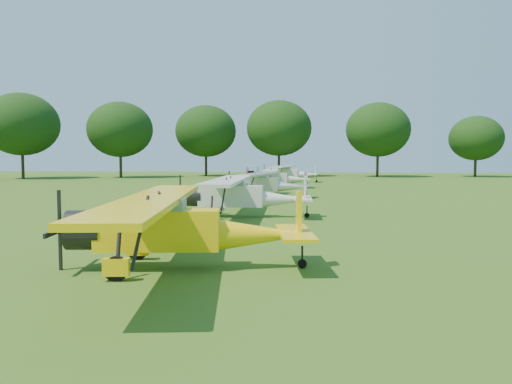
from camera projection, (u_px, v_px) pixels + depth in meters
ground at (242, 214)px, 28.65m from camera, size 160.00×160.00×0.00m
tree_belt at (305, 71)px, 27.83m from camera, size 137.36×130.27×14.52m
aircraft_2 at (177, 223)px, 14.40m from camera, size 7.43×11.78×2.31m
aircraft_3 at (241, 193)px, 26.96m from camera, size 7.26×11.56×2.28m
aircraft_4 at (266, 182)px, 40.14m from camera, size 6.83×10.83×2.13m
aircraft_5 at (277, 176)px, 52.97m from camera, size 6.70×10.66×2.10m
aircraft_6 at (289, 172)px, 65.51m from camera, size 7.39×11.75×2.31m
aircraft_7 at (289, 171)px, 78.50m from camera, size 6.18×9.82×1.94m
golf_cart at (252, 174)px, 79.49m from camera, size 2.48×1.91×1.88m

